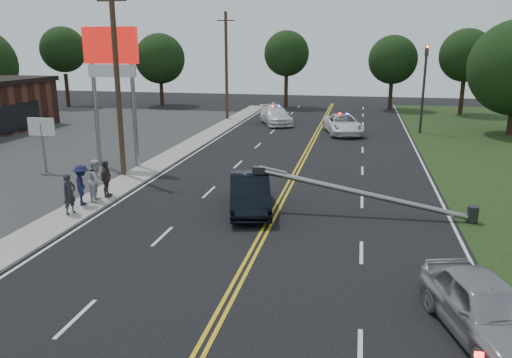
% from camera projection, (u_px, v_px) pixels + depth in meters
% --- Properties ---
extents(ground, '(120.00, 120.00, 0.00)m').
position_uv_depth(ground, '(230.00, 297.00, 14.38)').
color(ground, black).
rests_on(ground, ground).
extents(sidewalk, '(1.80, 70.00, 0.12)m').
position_uv_depth(sidewalk, '(121.00, 186.00, 25.48)').
color(sidewalk, '#9A968B').
rests_on(sidewalk, ground).
extents(centerline_yellow, '(0.36, 80.00, 0.00)m').
position_uv_depth(centerline_yellow, '(283.00, 197.00, 23.83)').
color(centerline_yellow, gold).
rests_on(centerline_yellow, ground).
extents(pylon_sign, '(3.20, 0.35, 8.00)m').
position_uv_depth(pylon_sign, '(112.00, 64.00, 28.13)').
color(pylon_sign, gray).
rests_on(pylon_sign, ground).
extents(small_sign, '(1.60, 0.14, 3.10)m').
position_uv_depth(small_sign, '(42.00, 132.00, 27.88)').
color(small_sign, gray).
rests_on(small_sign, ground).
extents(traffic_signal, '(0.28, 0.41, 7.05)m').
position_uv_depth(traffic_signal, '(424.00, 81.00, 40.00)').
color(traffic_signal, '#2D2D30').
rests_on(traffic_signal, ground).
extents(fallen_streetlight, '(9.36, 0.44, 1.91)m').
position_uv_depth(fallen_streetlight, '(375.00, 196.00, 20.88)').
color(fallen_streetlight, '#2D2D30').
rests_on(fallen_streetlight, ground).
extents(utility_pole_mid, '(1.60, 0.28, 10.00)m').
position_uv_depth(utility_pole_mid, '(117.00, 83.00, 26.22)').
color(utility_pole_mid, '#382619').
rests_on(utility_pole_mid, ground).
extents(utility_pole_far, '(1.60, 0.28, 10.00)m').
position_uv_depth(utility_pole_far, '(226.00, 66.00, 47.01)').
color(utility_pole_far, '#382619').
rests_on(utility_pole_far, ground).
extents(tree_4, '(5.15, 5.15, 9.09)m').
position_uv_depth(tree_4, '(63.00, 50.00, 57.05)').
color(tree_4, black).
rests_on(tree_4, ground).
extents(tree_5, '(5.81, 5.81, 8.37)m').
position_uv_depth(tree_5, '(160.00, 59.00, 58.42)').
color(tree_5, black).
rests_on(tree_5, ground).
extents(tree_6, '(5.12, 5.12, 8.64)m').
position_uv_depth(tree_6, '(287.00, 54.00, 56.61)').
color(tree_6, black).
rests_on(tree_6, ground).
extents(tree_7, '(5.30, 5.30, 8.11)m').
position_uv_depth(tree_7, '(393.00, 60.00, 54.59)').
color(tree_7, black).
rests_on(tree_7, ground).
extents(tree_8, '(5.34, 5.34, 8.67)m').
position_uv_depth(tree_8, '(466.00, 55.00, 50.57)').
color(tree_8, black).
rests_on(tree_8, ground).
extents(crashed_sedan, '(2.82, 5.10, 1.59)m').
position_uv_depth(crashed_sedan, '(250.00, 193.00, 21.68)').
color(crashed_sedan, black).
rests_on(crashed_sedan, ground).
extents(waiting_sedan, '(3.02, 4.88, 1.55)m').
position_uv_depth(waiting_sedan, '(484.00, 308.00, 12.25)').
color(waiting_sedan, '#96979D').
rests_on(waiting_sedan, ground).
extents(emergency_a, '(3.79, 6.07, 1.57)m').
position_uv_depth(emergency_a, '(343.00, 124.00, 40.52)').
color(emergency_a, white).
rests_on(emergency_a, ground).
extents(emergency_b, '(4.15, 5.96, 1.60)m').
position_uv_depth(emergency_b, '(275.00, 115.00, 45.46)').
color(emergency_b, white).
rests_on(emergency_b, ground).
extents(bystander_a, '(0.57, 0.72, 1.73)m').
position_uv_depth(bystander_a, '(69.00, 194.00, 20.88)').
color(bystander_a, '#26262E').
rests_on(bystander_a, sidewalk).
extents(bystander_b, '(0.82, 1.01, 1.92)m').
position_uv_depth(bystander_b, '(97.00, 180.00, 22.63)').
color(bystander_b, silver).
rests_on(bystander_b, sidewalk).
extents(bystander_c, '(1.16, 1.36, 1.82)m').
position_uv_depth(bystander_c, '(82.00, 185.00, 22.05)').
color(bystander_c, '#1A1D41').
rests_on(bystander_c, sidewalk).
extents(bystander_d, '(0.52, 1.06, 1.74)m').
position_uv_depth(bystander_d, '(106.00, 179.00, 23.23)').
color(bystander_d, '#504340').
rests_on(bystander_d, sidewalk).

